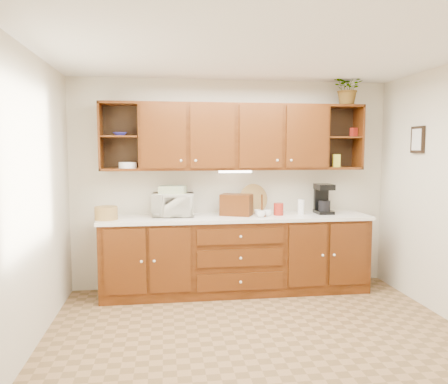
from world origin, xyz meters
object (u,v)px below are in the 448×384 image
object	(u,v)px
bread_box	(236,205)
potted_plant	(349,88)
microwave	(173,205)
coffee_maker	(323,199)

from	to	relation	value
bread_box	potted_plant	xyz separation A→B (m)	(1.41, 0.04, 1.43)
microwave	coffee_maker	distance (m)	1.87
bread_box	potted_plant	bearing A→B (deg)	25.43
coffee_maker	bread_box	bearing A→B (deg)	-178.92
microwave	bread_box	size ratio (longest dim) A/B	1.35
bread_box	potted_plant	distance (m)	2.01
microwave	coffee_maker	bearing A→B (deg)	2.20
microwave	potted_plant	distance (m)	2.60
microwave	potted_plant	size ratio (longest dim) A/B	1.21
bread_box	coffee_maker	distance (m)	1.11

